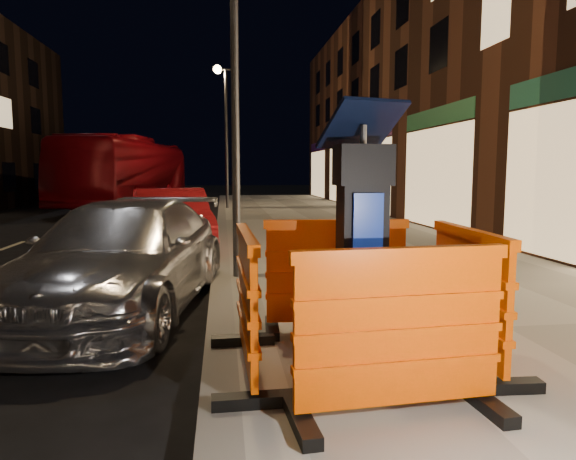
{
  "coord_description": "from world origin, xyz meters",
  "views": [
    {
      "loc": [
        0.04,
        -4.95,
        1.79
      ],
      "look_at": [
        0.8,
        1.0,
        1.1
      ],
      "focal_mm": 32.0,
      "sensor_mm": 36.0,
      "label": 1
    }
  ],
  "objects": [
    {
      "name": "ground_plane",
      "position": [
        0.0,
        0.0,
        0.0
      ],
      "size": [
        120.0,
        120.0,
        0.0
      ],
      "primitive_type": "plane",
      "color": "black",
      "rests_on": "ground"
    },
    {
      "name": "sidewalk",
      "position": [
        3.0,
        0.0,
        0.07
      ],
      "size": [
        6.0,
        60.0,
        0.15
      ],
      "primitive_type": "cube",
      "color": "gray",
      "rests_on": "ground"
    },
    {
      "name": "kerb",
      "position": [
        0.0,
        0.0,
        0.07
      ],
      "size": [
        0.3,
        60.0,
        0.15
      ],
      "primitive_type": "cube",
      "color": "slate",
      "rests_on": "ground"
    },
    {
      "name": "parking_kiosk",
      "position": [
        1.18,
        -0.86,
        1.18
      ],
      "size": [
        0.66,
        0.66,
        2.07
      ],
      "primitive_type": "cube",
      "rotation": [
        0.0,
        0.0,
        -0.01
      ],
      "color": "black",
      "rests_on": "sidewalk"
    },
    {
      "name": "barrier_front",
      "position": [
        1.18,
        -1.81,
        0.73
      ],
      "size": [
        1.52,
        0.72,
        1.15
      ],
      "primitive_type": "cube",
      "rotation": [
        0.0,
        0.0,
        0.08
      ],
      "color": "#FB5100",
      "rests_on": "sidewalk"
    },
    {
      "name": "barrier_back",
      "position": [
        1.18,
        0.09,
        0.73
      ],
      "size": [
        1.52,
        0.7,
        1.15
      ],
      "primitive_type": "cube",
      "rotation": [
        0.0,
        0.0,
        -0.06
      ],
      "color": "#FB5100",
      "rests_on": "sidewalk"
    },
    {
      "name": "barrier_kerbside",
      "position": [
        0.23,
        -0.86,
        0.73
      ],
      "size": [
        0.64,
        1.5,
        1.15
      ],
      "primitive_type": "cube",
      "rotation": [
        0.0,
        0.0,
        1.59
      ],
      "color": "#FB5100",
      "rests_on": "sidewalk"
    },
    {
      "name": "barrier_bldgside",
      "position": [
        2.13,
        -0.86,
        0.73
      ],
      "size": [
        0.68,
        1.51,
        1.15
      ],
      "primitive_type": "cube",
      "rotation": [
        0.0,
        0.0,
        1.52
      ],
      "color": "#FB5100",
      "rests_on": "sidewalk"
    },
    {
      "name": "car_silver",
      "position": [
        -1.23,
        1.75,
        0.0
      ],
      "size": [
        2.69,
        5.06,
        1.4
      ],
      "primitive_type": "imported",
      "rotation": [
        0.0,
        0.0,
        -0.16
      ],
      "color": "silver",
      "rests_on": "ground"
    },
    {
      "name": "car_red",
      "position": [
        -1.09,
        6.64,
        0.0
      ],
      "size": [
        2.16,
        4.43,
        1.4
      ],
      "primitive_type": "imported",
      "rotation": [
        0.0,
        0.0,
        0.16
      ],
      "color": "#A5141A",
      "rests_on": "ground"
    },
    {
      "name": "bus_doubledecker",
      "position": [
        -4.53,
        21.16,
        0.0
      ],
      "size": [
        4.62,
        12.42,
        3.38
      ],
      "primitive_type": "imported",
      "rotation": [
        0.0,
        0.0,
        -0.15
      ],
      "color": "maroon",
      "rests_on": "ground"
    },
    {
      "name": "street_lamp_mid",
      "position": [
        0.25,
        3.0,
        3.15
      ],
      "size": [
        0.12,
        0.12,
        6.0
      ],
      "primitive_type": "cylinder",
      "color": "#3F3F44",
      "rests_on": "sidewalk"
    },
    {
      "name": "street_lamp_far",
      "position": [
        0.25,
        18.0,
        3.15
      ],
      "size": [
        0.12,
        0.12,
        6.0
      ],
      "primitive_type": "cylinder",
      "color": "#3F3F44",
      "rests_on": "sidewalk"
    }
  ]
}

